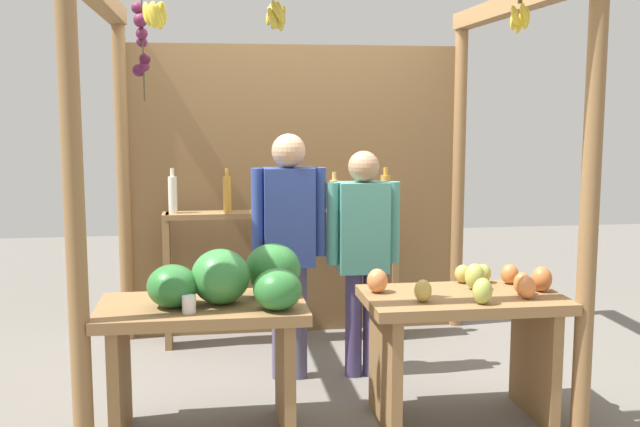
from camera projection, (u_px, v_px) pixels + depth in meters
ground_plane at (315, 377)px, 5.05m from camera, size 12.00×12.00×0.00m
market_stall at (305, 151)px, 5.32m from camera, size 2.73×2.25×2.48m
fruit_counter_left at (220, 312)px, 4.09m from camera, size 1.14×0.71×1.02m
fruit_counter_right at (464, 326)px, 4.30m from camera, size 1.09×0.64×0.88m
bottle_shelf_unit at (283, 242)px, 5.72m from camera, size 1.74×0.22×1.33m
vendor_man at (289, 234)px, 4.92m from camera, size 0.48×0.22×1.60m
vendor_woman at (363, 244)px, 4.98m from camera, size 0.48×0.20×1.49m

